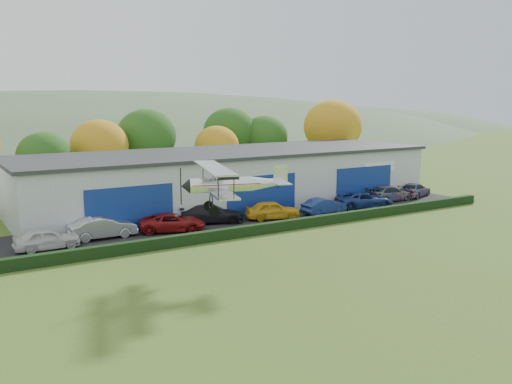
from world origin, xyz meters
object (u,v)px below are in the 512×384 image
car_3 (212,214)px  car_4 (273,210)px  car_2 (173,222)px  car_0 (47,239)px  car_1 (103,227)px  car_6 (364,200)px  car_8 (415,190)px  biplane (230,183)px  hangar (229,178)px  car_7 (389,193)px  car_5 (324,206)px

car_3 → car_4: (5.09, -1.47, 0.03)m
car_2 → car_3: size_ratio=0.97×
car_0 → car_2: 9.42m
car_1 → car_6: bearing=-93.2°
car_8 → biplane: biplane is taller
hangar → car_8: (18.78, -6.40, -1.90)m
hangar → car_8: size_ratio=8.29×
car_2 → car_3: 4.15m
car_7 → biplane: 27.39m
car_2 → biplane: (-0.69, -10.50, 4.50)m
hangar → car_4: bearing=-90.9°
car_3 → car_7: car_3 is taller
car_6 → car_5: bearing=107.8°
car_7 → car_8: car_7 is taller
car_0 → biplane: (8.73, -10.11, 4.47)m
car_3 → car_0: bearing=118.4°
hangar → car_7: bearing=-25.0°
car_6 → car_7: 4.91m
car_6 → car_7: bearing=-56.2°
car_1 → car_8: size_ratio=1.00×
car_3 → car_6: size_ratio=0.98×
car_1 → car_7: car_1 is taller
car_5 → car_8: (13.71, 1.99, 0.01)m
car_4 → car_6: car_4 is taller
car_3 → hangar: bearing=-17.1°
car_1 → car_2: size_ratio=0.96×
car_0 → hangar: bearing=-66.4°
car_0 → car_3: (13.40, 1.54, 0.02)m
car_7 → car_5: bearing=100.2°
car_0 → car_4: bearing=-89.4°
car_6 → biplane: 22.62m
car_8 → biplane: size_ratio=0.65×
hangar → biplane: (-9.89, -18.10, 2.60)m
car_3 → car_2: bearing=127.9°
car_4 → biplane: 14.77m
hangar → car_2: bearing=-140.4°
car_5 → biplane: 18.39m
car_2 → car_7: bearing=-67.5°
hangar → car_3: hangar is taller
car_0 → car_8: 37.43m
car_4 → car_3: bearing=92.4°
car_5 → car_7: (9.62, 1.55, 0.05)m
car_0 → car_1: 4.30m
hangar → car_4: 8.13m
car_4 → car_8: 18.96m
car_3 → biplane: 13.31m
biplane → car_4: bearing=63.1°
car_0 → car_2: size_ratio=0.86×
car_1 → car_4: car_1 is taller
car_1 → car_2: 5.30m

